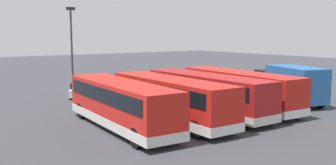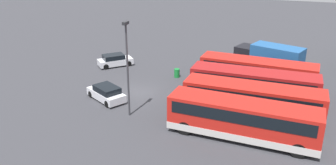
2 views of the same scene
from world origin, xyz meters
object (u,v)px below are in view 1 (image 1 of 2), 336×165
Objects in this scene: waste_bin_yellow at (177,90)px; bus_single_deck_fourth at (121,103)px; car_small_green at (143,78)px; car_hatchback_silver at (81,89)px; bus_single_deck_second at (207,93)px; bus_single_deck_third at (170,98)px; lamp_post_tall at (72,48)px; bus_single_deck_near_end at (239,89)px; box_truck_blue at (290,83)px.

bus_single_deck_fourth is at bearing 38.37° from waste_bin_yellow.
car_hatchback_silver is at bearing 22.92° from car_small_green.
bus_single_deck_second is 1.03× the size of bus_single_deck_fourth.
bus_single_deck_third is 3.59m from bus_single_deck_fourth.
lamp_post_tall is at bearing 32.52° from car_small_green.
car_hatchback_silver is at bearing -58.96° from bus_single_deck_near_end.
lamp_post_tall is (6.47, -9.55, 3.10)m from bus_single_deck_second.
bus_single_deck_second is 13.66m from car_hatchback_silver.
box_truck_blue is at bearing 102.17° from car_small_green.
lamp_post_tall is (15.25, -10.31, 3.02)m from box_truck_blue.
waste_bin_yellow is at bearing -141.63° from bus_single_deck_fourth.
bus_single_deck_third is (3.59, 0.32, -0.00)m from bus_single_deck_second.
bus_single_deck_fourth is at bearing 0.32° from bus_single_deck_near_end.
car_hatchback_silver is 5.67m from lamp_post_tall.
lamp_post_tall reaches higher than box_truck_blue.
bus_single_deck_near_end and bus_single_deck_second have the same top height.
bus_single_deck_third is at bearing 50.60° from waste_bin_yellow.
lamp_post_tall reaches higher than car_hatchback_silver.
bus_single_deck_third reaches higher than waste_bin_yellow.
car_small_green is at bearing -95.21° from bus_single_deck_near_end.
bus_single_deck_second is 1.01× the size of bus_single_deck_third.
box_truck_blue is (-8.78, 0.76, 0.08)m from bus_single_deck_second.
box_truck_blue is at bearing 177.37° from bus_single_deck_fourth.
car_small_green is at bearing -125.75° from bus_single_deck_fourth.
lamp_post_tall reaches higher than waste_bin_yellow.
bus_single_deck_second is 3.60m from bus_single_deck_third.
car_hatchback_silver is 1.09× the size of car_small_green.
car_hatchback_silver is at bearing -71.56° from bus_single_deck_second.
bus_single_deck_fourth is at bearing 0.22° from bus_single_deck_second.
lamp_post_tall is at bearing -94.18° from bus_single_deck_fourth.
bus_single_deck_second is at bearing 124.09° from lamp_post_tall.
bus_single_deck_second reaches higher than car_hatchback_silver.
bus_single_deck_fourth is 1.39× the size of lamp_post_tall.
car_small_green is 14.16m from lamp_post_tall.
car_small_green is (-4.99, -16.85, -0.92)m from bus_single_deck_second.
bus_single_deck_third is 12.38m from box_truck_blue.
bus_single_deck_third is 2.77× the size of car_small_green.
car_small_green is at bearing -77.83° from box_truck_blue.
bus_single_deck_third is at bearing 93.11° from car_hatchback_silver.
box_truck_blue reaches higher than bus_single_deck_third.
car_hatchback_silver is (13.09, -13.69, -1.01)m from box_truck_blue.
waste_bin_yellow is (-10.91, -8.64, -1.15)m from bus_single_deck_fourth.
lamp_post_tall reaches higher than car_small_green.
car_small_green is 8.34m from waste_bin_yellow.
bus_single_deck_fourth is at bearing 85.82° from lamp_post_tall.
bus_single_deck_third is 11.62m from waste_bin_yellow.
bus_single_deck_second and bus_single_deck_fourth have the same top height.
bus_single_deck_third is 1.01× the size of bus_single_deck_fourth.
box_truck_blue is 18.66m from lamp_post_tall.
bus_single_deck_second is (3.45, 0.03, 0.00)m from bus_single_deck_near_end.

